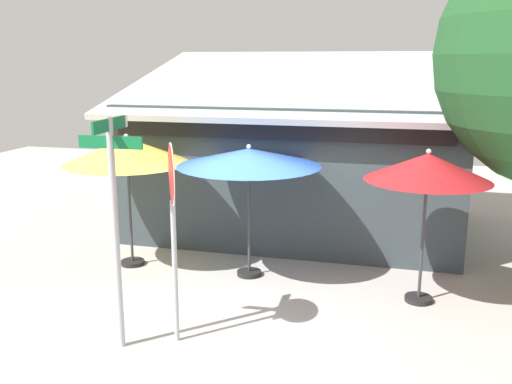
{
  "coord_description": "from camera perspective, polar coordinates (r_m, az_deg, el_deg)",
  "views": [
    {
      "loc": [
        2.42,
        -7.89,
        3.8
      ],
      "look_at": [
        0.04,
        1.2,
        1.6
      ],
      "focal_mm": 39.58,
      "sensor_mm": 36.0,
      "label": 1
    }
  ],
  "objects": [
    {
      "name": "patio_umbrella_crimson_right",
      "position": [
        9.02,
        16.96,
        2.29
      ],
      "size": [
        1.93,
        1.93,
        2.49
      ],
      "color": "black",
      "rests_on": "ground"
    },
    {
      "name": "cafe_building",
      "position": [
        13.01,
        4.31,
        3.21
      ],
      "size": [
        7.51,
        5.29,
        4.02
      ],
      "color": "#333D42",
      "rests_on": "ground"
    },
    {
      "name": "street_sign_post",
      "position": [
        7.5,
        -14.11,
        -1.88
      ],
      "size": [
        0.86,
        0.92,
        3.12
      ],
      "color": "#A8AAB2",
      "rests_on": "ground"
    },
    {
      "name": "stop_sign",
      "position": [
        7.49,
        -8.43,
        -1.22
      ],
      "size": [
        0.4,
        0.74,
        2.77
      ],
      "color": "#A8AAB2",
      "rests_on": "ground"
    },
    {
      "name": "patio_umbrella_mustard_left",
      "position": [
        10.56,
        -12.91,
        4.02
      ],
      "size": [
        2.31,
        2.31,
        2.5
      ],
      "color": "black",
      "rests_on": "ground"
    },
    {
      "name": "ground_plane",
      "position": [
        9.11,
        -2.19,
        -11.84
      ],
      "size": [
        28.0,
        28.0,
        0.1
      ],
      "primitive_type": "cube",
      "color": "#ADA8A0"
    },
    {
      "name": "patio_umbrella_royal_blue_center",
      "position": [
        9.76,
        -0.73,
        3.43
      ],
      "size": [
        2.52,
        2.52,
        2.39
      ],
      "color": "black",
      "rests_on": "ground"
    }
  ]
}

